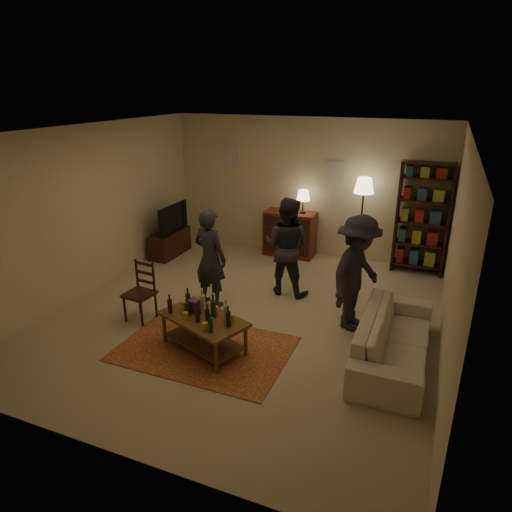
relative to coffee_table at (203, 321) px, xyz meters
The scene contains 13 objects.
floor 1.16m from the coffee_table, 84.04° to the left, with size 6.00×6.00×0.00m, color #C6B793.
room_shell 4.32m from the coffee_table, 97.54° to the left, with size 6.00×6.00×6.00m.
rug 0.41m from the coffee_table, 53.38° to the right, with size 2.20×1.50×0.01m, color maroon.
coffee_table is the anchor object (origin of this frame).
dining_chair 1.30m from the coffee_table, 161.78° to the left, with size 0.42×0.42×0.90m.
tv_stand 3.70m from the coffee_table, 129.07° to the left, with size 0.40×1.00×1.06m.
dresser 3.79m from the coffee_table, 91.21° to the left, with size 1.00×0.50×1.36m.
bookshelf 4.56m from the coffee_table, 58.54° to the left, with size 0.90×0.34×2.02m.
floor_lamp 4.08m from the coffee_table, 70.58° to the left, with size 0.36×0.36×1.70m.
sofa 2.41m from the coffee_table, 16.24° to the left, with size 2.08×0.81×0.61m, color beige.
person_left 1.38m from the coffee_table, 113.43° to the left, with size 0.56×0.37×1.55m, color #29272F.
person_right 2.15m from the coffee_table, 78.46° to the left, with size 0.79×0.61×1.62m, color #27292F.
person_by_sofa 2.19m from the coffee_table, 38.30° to the left, with size 1.07×0.61×1.65m, color #222128.
Camera 1 is at (2.48, -5.61, 3.27)m, focal length 32.00 mm.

